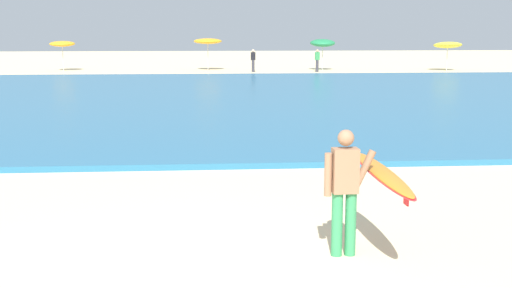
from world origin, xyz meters
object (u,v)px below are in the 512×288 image
at_px(beach_umbrella_2, 323,43).
at_px(beach_umbrella_3, 448,45).
at_px(surfer_with_board, 363,181).
at_px(beach_umbrella_1, 208,41).
at_px(beach_umbrella_0, 62,44).
at_px(beachgoer_near_row_left, 317,60).
at_px(beachgoer_near_row_mid, 253,60).

distance_m(beach_umbrella_2, beach_umbrella_3, 8.96).
height_order(surfer_with_board, beach_umbrella_3, beach_umbrella_3).
bearing_deg(beach_umbrella_1, beach_umbrella_3, -6.35).
xyz_separation_m(surfer_with_board, beach_umbrella_0, (-12.45, 39.27, 0.89)).
relative_size(surfer_with_board, beach_umbrella_1, 1.04).
relative_size(beach_umbrella_1, beach_umbrella_3, 1.08).
distance_m(beach_umbrella_2, beachgoer_near_row_left, 2.14).
relative_size(beach_umbrella_0, beach_umbrella_3, 1.01).
relative_size(beach_umbrella_1, beachgoer_near_row_left, 1.47).
bearing_deg(beach_umbrella_3, beach_umbrella_1, 173.65).
bearing_deg(beachgoer_near_row_mid, beach_umbrella_3, 1.21).
bearing_deg(beach_umbrella_0, beach_umbrella_2, -2.95).
distance_m(beach_umbrella_1, beachgoer_near_row_left, 8.13).
height_order(surfer_with_board, beach_umbrella_2, beach_umbrella_2).
distance_m(beach_umbrella_1, beach_umbrella_2, 8.34).
bearing_deg(beach_umbrella_1, beachgoer_near_row_left, -18.12).
distance_m(beach_umbrella_2, beachgoer_near_row_mid, 5.45).
bearing_deg(beachgoer_near_row_left, beach_umbrella_2, 68.73).
distance_m(beach_umbrella_0, beach_umbrella_1, 10.43).
height_order(beach_umbrella_1, beach_umbrella_2, beach_umbrella_1).
relative_size(surfer_with_board, beach_umbrella_3, 1.12).
bearing_deg(beach_umbrella_1, beach_umbrella_2, -5.54).
height_order(surfer_with_board, beachgoer_near_row_mid, surfer_with_board).
distance_m(beach_umbrella_0, beachgoer_near_row_left, 18.29).
bearing_deg(surfer_with_board, beach_umbrella_0, 107.59).
relative_size(beachgoer_near_row_left, beachgoer_near_row_mid, 1.00).
relative_size(beach_umbrella_2, beachgoer_near_row_mid, 1.47).
relative_size(surfer_with_board, beach_umbrella_0, 1.11).
xyz_separation_m(beach_umbrella_1, beach_umbrella_2, (8.30, -0.81, -0.13)).
relative_size(beach_umbrella_3, beachgoer_near_row_mid, 1.35).
distance_m(surfer_with_board, beach_umbrella_2, 38.83).
xyz_separation_m(beach_umbrella_2, beachgoer_near_row_left, (-0.66, -1.69, -1.13)).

